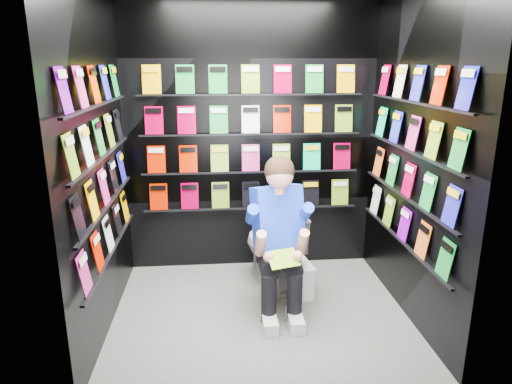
{
  "coord_description": "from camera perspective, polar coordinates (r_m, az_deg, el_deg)",
  "views": [
    {
      "loc": [
        -0.34,
        -3.35,
        2.01
      ],
      "look_at": [
        -0.02,
        0.15,
        1.01
      ],
      "focal_mm": 32.0,
      "sensor_mm": 36.0,
      "label": 1
    }
  ],
  "objects": [
    {
      "name": "floor",
      "position": [
        3.92,
        0.54,
        -14.94
      ],
      "size": [
        2.4,
        2.4,
        0.0
      ],
      "primitive_type": "plane",
      "color": "#585856",
      "rests_on": "ground"
    },
    {
      "name": "wall_back",
      "position": [
        4.42,
        -0.7,
        6.67
      ],
      "size": [
        2.4,
        0.04,
        2.6
      ],
      "primitive_type": "cube",
      "color": "black",
      "rests_on": "floor"
    },
    {
      "name": "wall_front",
      "position": [
        2.48,
        2.9,
        -0.77
      ],
      "size": [
        2.4,
        0.04,
        2.6
      ],
      "primitive_type": "cube",
      "color": "black",
      "rests_on": "floor"
    },
    {
      "name": "wall_left",
      "position": [
        3.53,
        -19.21,
        3.42
      ],
      "size": [
        0.04,
        2.0,
        2.6
      ],
      "primitive_type": "cube",
      "color": "black",
      "rests_on": "floor"
    },
    {
      "name": "wall_right",
      "position": [
        3.75,
        19.2,
        4.12
      ],
      "size": [
        0.04,
        2.0,
        2.6
      ],
      "primitive_type": "cube",
      "color": "black",
      "rests_on": "floor"
    },
    {
      "name": "comics_back",
      "position": [
        4.39,
        -0.67,
        6.67
      ],
      "size": [
        2.1,
        0.06,
        1.37
      ],
      "primitive_type": null,
      "color": "red",
      "rests_on": "wall_back"
    },
    {
      "name": "comics_left",
      "position": [
        3.52,
        -18.75,
        3.52
      ],
      "size": [
        0.06,
        1.7,
        1.37
      ],
      "primitive_type": null,
      "color": "red",
      "rests_on": "wall_left"
    },
    {
      "name": "comics_right",
      "position": [
        3.74,
        18.79,
        4.19
      ],
      "size": [
        0.06,
        1.7,
        1.37
      ],
      "primitive_type": null,
      "color": "red",
      "rests_on": "wall_right"
    },
    {
      "name": "toilet",
      "position": [
        4.24,
        1.92,
        -6.9
      ],
      "size": [
        0.61,
        0.84,
        0.73
      ],
      "primitive_type": "imported",
      "rotation": [
        0.0,
        0.0,
        3.42
      ],
      "color": "silver",
      "rests_on": "floor"
    },
    {
      "name": "longbox",
      "position": [
        4.18,
        5.07,
        -10.78
      ],
      "size": [
        0.26,
        0.4,
        0.28
      ],
      "primitive_type": "cube",
      "rotation": [
        0.0,
        0.0,
        0.15
      ],
      "color": "white",
      "rests_on": "floor"
    },
    {
      "name": "longbox_lid",
      "position": [
        4.11,
        5.12,
        -8.88
      ],
      "size": [
        0.28,
        0.42,
        0.03
      ],
      "primitive_type": "cube",
      "rotation": [
        0.0,
        0.0,
        0.15
      ],
      "color": "white",
      "rests_on": "longbox"
    },
    {
      "name": "reader",
      "position": [
        3.74,
        2.69,
        -3.36
      ],
      "size": [
        0.72,
        0.89,
        1.43
      ],
      "primitive_type": null,
      "rotation": [
        0.0,
        0.0,
        0.28
      ],
      "color": "#042BDF",
      "rests_on": "toilet"
    },
    {
      "name": "held_comic",
      "position": [
        3.49,
        3.43,
        -8.31
      ],
      "size": [
        0.26,
        0.2,
        0.1
      ],
      "primitive_type": "cube",
      "rotation": [
        -0.96,
        0.0,
        0.28
      ],
      "color": "green",
      "rests_on": "reader"
    }
  ]
}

